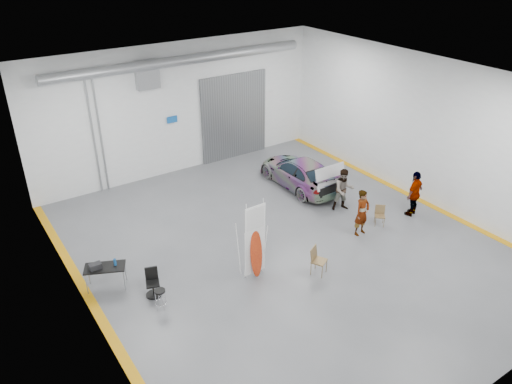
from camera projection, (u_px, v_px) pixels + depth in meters
ground at (284, 245)px, 18.21m from camera, size 16.00×16.00×0.00m
room_shell at (256, 120)px, 18.06m from camera, size 14.02×16.18×6.01m
sedan_car at (300, 172)px, 22.16m from camera, size 1.99×4.55×1.30m
person_a at (362, 213)px, 18.47m from camera, size 0.70×0.50×1.82m
person_b at (344, 190)px, 20.14m from camera, size 1.07×0.96×1.79m
person_c at (414, 193)px, 19.74m from camera, size 1.18×0.70×1.91m
surfboard_display at (256, 247)px, 16.08m from camera, size 0.79×0.23×2.79m
folding_chair_near at (319, 266)px, 16.57m from camera, size 0.61×0.66×0.97m
folding_chair_far at (379, 219)px, 19.33m from camera, size 0.53×0.59×0.80m
shop_stool at (161, 299)px, 14.98m from camera, size 0.35×0.35×0.69m
work_table at (102, 267)px, 15.66m from camera, size 1.41×1.10×1.03m
office_chair at (152, 284)px, 15.54m from camera, size 0.52×0.55×0.94m
trunk_lid at (331, 175)px, 20.38m from camera, size 1.52×0.92×0.04m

